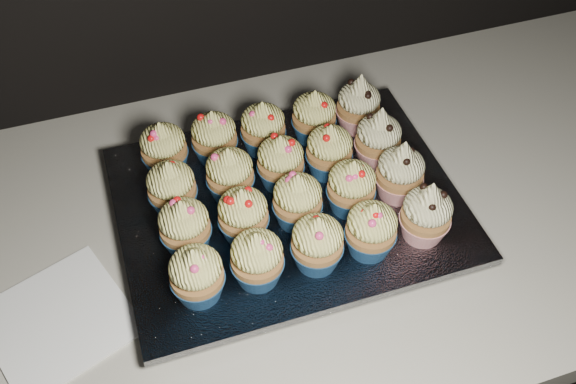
# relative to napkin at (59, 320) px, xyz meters

# --- Properties ---
(worktop) EXTENTS (2.44, 0.64, 0.04)m
(worktop) POSITION_rel_napkin_xyz_m (0.22, 0.07, -0.02)
(worktop) COLOR beige
(worktop) RESTS_ON cabinet
(napkin) EXTENTS (0.20, 0.20, 0.00)m
(napkin) POSITION_rel_napkin_xyz_m (0.00, 0.00, 0.00)
(napkin) COLOR white
(napkin) RESTS_ON worktop
(baking_tray) EXTENTS (0.41, 0.31, 0.02)m
(baking_tray) POSITION_rel_napkin_xyz_m (0.31, 0.07, 0.01)
(baking_tray) COLOR black
(baking_tray) RESTS_ON worktop
(foil_lining) EXTENTS (0.44, 0.35, 0.01)m
(foil_lining) POSITION_rel_napkin_xyz_m (0.31, 0.07, 0.03)
(foil_lining) COLOR silver
(foil_lining) RESTS_ON baking_tray
(cupcake_0) EXTENTS (0.06, 0.06, 0.08)m
(cupcake_0) POSITION_rel_napkin_xyz_m (0.17, -0.04, 0.07)
(cupcake_0) COLOR navy
(cupcake_0) RESTS_ON foil_lining
(cupcake_1) EXTENTS (0.06, 0.06, 0.08)m
(cupcake_1) POSITION_rel_napkin_xyz_m (0.24, -0.04, 0.07)
(cupcake_1) COLOR navy
(cupcake_1) RESTS_ON foil_lining
(cupcake_2) EXTENTS (0.06, 0.06, 0.08)m
(cupcake_2) POSITION_rel_napkin_xyz_m (0.31, -0.04, 0.07)
(cupcake_2) COLOR navy
(cupcake_2) RESTS_ON foil_lining
(cupcake_3) EXTENTS (0.06, 0.06, 0.08)m
(cupcake_3) POSITION_rel_napkin_xyz_m (0.38, -0.04, 0.07)
(cupcake_3) COLOR navy
(cupcake_3) RESTS_ON foil_lining
(cupcake_4) EXTENTS (0.06, 0.06, 0.10)m
(cupcake_4) POSITION_rel_napkin_xyz_m (0.45, -0.04, 0.07)
(cupcake_4) COLOR #AA171D
(cupcake_4) RESTS_ON foil_lining
(cupcake_5) EXTENTS (0.06, 0.06, 0.08)m
(cupcake_5) POSITION_rel_napkin_xyz_m (0.17, 0.03, 0.07)
(cupcake_5) COLOR navy
(cupcake_5) RESTS_ON foil_lining
(cupcake_6) EXTENTS (0.06, 0.06, 0.08)m
(cupcake_6) POSITION_rel_napkin_xyz_m (0.24, 0.03, 0.07)
(cupcake_6) COLOR navy
(cupcake_6) RESTS_ON foil_lining
(cupcake_7) EXTENTS (0.06, 0.06, 0.08)m
(cupcake_7) POSITION_rel_napkin_xyz_m (0.31, 0.03, 0.07)
(cupcake_7) COLOR navy
(cupcake_7) RESTS_ON foil_lining
(cupcake_8) EXTENTS (0.06, 0.06, 0.08)m
(cupcake_8) POSITION_rel_napkin_xyz_m (0.38, 0.03, 0.07)
(cupcake_8) COLOR navy
(cupcake_8) RESTS_ON foil_lining
(cupcake_9) EXTENTS (0.06, 0.06, 0.10)m
(cupcake_9) POSITION_rel_napkin_xyz_m (0.45, 0.03, 0.07)
(cupcake_9) COLOR #AA171D
(cupcake_9) RESTS_ON foil_lining
(cupcake_10) EXTENTS (0.06, 0.06, 0.08)m
(cupcake_10) POSITION_rel_napkin_xyz_m (0.17, 0.10, 0.07)
(cupcake_10) COLOR navy
(cupcake_10) RESTS_ON foil_lining
(cupcake_11) EXTENTS (0.06, 0.06, 0.08)m
(cupcake_11) POSITION_rel_napkin_xyz_m (0.24, 0.10, 0.07)
(cupcake_11) COLOR navy
(cupcake_11) RESTS_ON foil_lining
(cupcake_12) EXTENTS (0.06, 0.06, 0.08)m
(cupcake_12) POSITION_rel_napkin_xyz_m (0.31, 0.10, 0.07)
(cupcake_12) COLOR navy
(cupcake_12) RESTS_ON foil_lining
(cupcake_13) EXTENTS (0.06, 0.06, 0.08)m
(cupcake_13) POSITION_rel_napkin_xyz_m (0.38, 0.10, 0.07)
(cupcake_13) COLOR navy
(cupcake_13) RESTS_ON foil_lining
(cupcake_14) EXTENTS (0.06, 0.06, 0.10)m
(cupcake_14) POSITION_rel_napkin_xyz_m (0.45, 0.10, 0.07)
(cupcake_14) COLOR #AA171D
(cupcake_14) RESTS_ON foil_lining
(cupcake_15) EXTENTS (0.06, 0.06, 0.08)m
(cupcake_15) POSITION_rel_napkin_xyz_m (0.17, 0.17, 0.07)
(cupcake_15) COLOR navy
(cupcake_15) RESTS_ON foil_lining
(cupcake_16) EXTENTS (0.06, 0.06, 0.08)m
(cupcake_16) POSITION_rel_napkin_xyz_m (0.24, 0.17, 0.07)
(cupcake_16) COLOR navy
(cupcake_16) RESTS_ON foil_lining
(cupcake_17) EXTENTS (0.06, 0.06, 0.08)m
(cupcake_17) POSITION_rel_napkin_xyz_m (0.31, 0.17, 0.07)
(cupcake_17) COLOR navy
(cupcake_17) RESTS_ON foil_lining
(cupcake_18) EXTENTS (0.06, 0.06, 0.08)m
(cupcake_18) POSITION_rel_napkin_xyz_m (0.38, 0.17, 0.07)
(cupcake_18) COLOR navy
(cupcake_18) RESTS_ON foil_lining
(cupcake_19) EXTENTS (0.06, 0.06, 0.10)m
(cupcake_19) POSITION_rel_napkin_xyz_m (0.45, 0.17, 0.07)
(cupcake_19) COLOR #AA171D
(cupcake_19) RESTS_ON foil_lining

